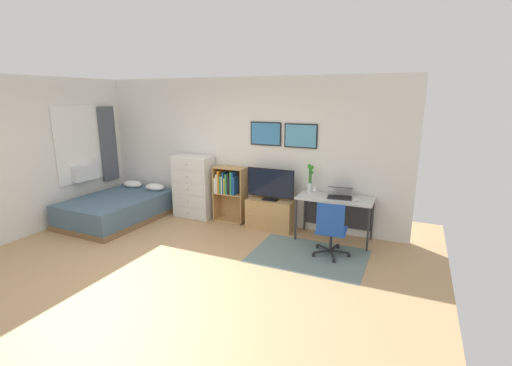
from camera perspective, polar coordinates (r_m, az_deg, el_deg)
The scene contains 15 objects.
ground_plane at distance 5.27m, azimuth -14.12°, elevation -13.44°, with size 7.20×7.20×0.00m, color tan.
wall_back_with_posters at distance 6.84m, azimuth -2.10°, elevation 5.15°, with size 6.12×0.09×2.70m.
wall_left_with_window at distance 7.20m, azimuth -33.18°, elevation 3.25°, with size 0.27×4.92×2.70m.
area_rug at distance 5.62m, azimuth 8.32°, elevation -11.31°, with size 1.70×1.20×0.01m, color slate.
bed at distance 7.51m, azimuth -20.94°, elevation -3.71°, with size 1.42×2.02×0.60m.
dresser at distance 7.22m, azimuth -9.81°, elevation -0.58°, with size 0.77×0.46×1.23m.
bookshelf at distance 6.88m, azimuth -4.37°, elevation -0.91°, with size 0.61×0.30×1.06m.
tv_stand at distance 6.59m, azimuth 2.34°, elevation -4.90°, with size 0.86×0.41×0.54m.
television at distance 6.41m, azimuth 2.31°, elevation -0.23°, with size 0.88×0.16×0.57m.
desk at distance 6.16m, azimuth 12.53°, elevation -3.29°, with size 1.23×0.58×0.74m.
office_chair at distance 5.47m, azimuth 11.77°, elevation -7.03°, with size 0.57×0.58×0.86m.
laptop at distance 6.09m, azimuth 13.19°, elevation -1.52°, with size 0.44×0.47×0.17m.
computer_mouse at distance 5.92m, azimuth 15.58°, elevation -2.62°, with size 0.06×0.10×0.03m, color silver.
bamboo_vase at distance 6.23m, azimuth 8.60°, elevation 0.98°, with size 0.11×0.11×0.50m.
wine_glass at distance 5.99m, azimuth 9.28°, elevation -0.92°, with size 0.07×0.07×0.18m.
Camera 1 is at (2.99, -3.64, 2.36)m, focal length 25.24 mm.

